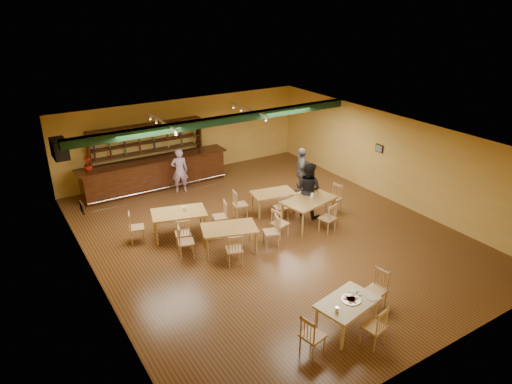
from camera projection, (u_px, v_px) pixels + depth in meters
floor at (268, 233)px, 13.90m from camera, size 12.00×12.00×0.00m
ceiling_beam at (221, 120)px, 14.93m from camera, size 10.00×0.30×0.25m
track_rail_left at (162, 122)px, 14.50m from camera, size 0.05×2.50×0.05m
track_rail_right at (249, 109)px, 16.05m from camera, size 0.05×2.50×0.05m
ac_unit at (60, 149)px, 13.91m from camera, size 0.34×0.70×0.48m
picture_left at (82, 208)px, 11.59m from camera, size 0.04×0.34×0.28m
picture_right at (379, 148)px, 16.01m from camera, size 0.04×0.34×0.28m
bar_counter at (156, 174)px, 16.92m from camera, size 5.54×0.85×1.13m
back_bar_hutch at (148, 154)px, 17.18m from camera, size 4.29×0.40×2.28m
poinsettia at (88, 164)px, 15.47m from camera, size 0.36×0.36×0.51m
dining_table_a at (180, 224)px, 13.61m from camera, size 1.76×1.32×0.78m
dining_table_b at (273, 202)px, 15.13m from camera, size 1.52×1.07×0.69m
dining_table_c at (229, 239)px, 12.79m from camera, size 1.71×1.33×0.75m
dining_table_d at (308, 211)px, 14.33m from camera, size 1.84×1.32×0.84m
near_table at (346, 315)px, 9.83m from camera, size 1.45×1.08×0.70m
pizza_tray at (351, 300)px, 9.73m from camera, size 0.48×0.48×0.01m
parmesan_shaker at (337, 310)px, 9.35m from camera, size 0.09×0.09×0.11m
napkin_stack at (353, 291)px, 9.99m from camera, size 0.24×0.21×0.03m
pizza_server at (354, 296)px, 9.83m from camera, size 0.33×0.18×0.00m
side_plate at (372, 298)px, 9.79m from camera, size 0.26×0.26×0.01m
patron_bar at (180, 171)px, 16.47m from camera, size 0.68×0.53×1.64m
patron_right_a at (308, 189)px, 14.67m from camera, size 1.00×1.10×1.83m
patron_right_b at (301, 171)px, 16.29m from camera, size 0.94×1.06×1.72m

